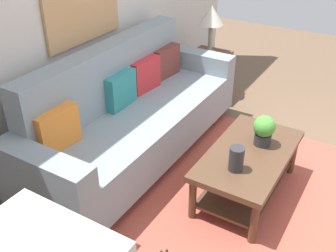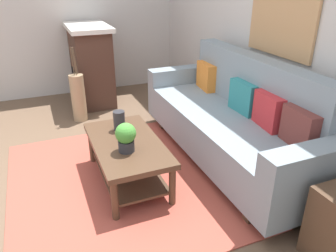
{
  "view_description": "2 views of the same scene",
  "coord_description": "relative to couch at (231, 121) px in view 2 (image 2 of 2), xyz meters",
  "views": [
    {
      "loc": [
        -2.59,
        -0.25,
        2.26
      ],
      "look_at": [
        -0.1,
        1.25,
        0.51
      ],
      "focal_mm": 42.48,
      "sensor_mm": 36.0,
      "label": 1
    },
    {
      "loc": [
        2.59,
        -0.11,
        1.84
      ],
      "look_at": [
        -0.08,
        1.0,
        0.47
      ],
      "focal_mm": 34.75,
      "sensor_mm": 36.0,
      "label": 2
    }
  ],
  "objects": [
    {
      "name": "wall_left",
      "position": [
        -2.87,
        -1.1,
        0.92
      ],
      "size": [
        0.1,
        5.17,
        2.7
      ],
      "primitive_type": "cube",
      "color": "silver",
      "rests_on": "ground_plane"
    },
    {
      "name": "fireplace",
      "position": [
        -2.27,
        -1.03,
        0.15
      ],
      "size": [
        1.02,
        0.58,
        1.16
      ],
      "color": "#472D23",
      "rests_on": "ground_plane"
    },
    {
      "name": "throw_pillow_orange",
      "position": [
        -0.8,
        0.12,
        0.25
      ],
      "size": [
        0.37,
        0.16,
        0.32
      ],
      "primitive_type": "cube",
      "rotation": [
        0.0,
        0.0,
        -0.1
      ],
      "color": "orange",
      "rests_on": "couch"
    },
    {
      "name": "floor_vase",
      "position": [
        -1.63,
        -1.34,
        -0.11
      ],
      "size": [
        0.19,
        0.19,
        0.63
      ],
      "primitive_type": "cylinder",
      "color": "tan",
      "rests_on": "ground_plane"
    },
    {
      "name": "floor_vase_branch_b",
      "position": [
        -1.64,
        -1.32,
        0.38
      ],
      "size": [
        0.05,
        0.03,
        0.36
      ],
      "primitive_type": "cylinder",
      "rotation": [
        0.06,
        0.09,
        0.0
      ],
      "color": "brown",
      "rests_on": "floor_vase"
    },
    {
      "name": "couch",
      "position": [
        0.0,
        0.0,
        0.0
      ],
      "size": [
        2.5,
        0.84,
        1.08
      ],
      "color": "gray",
      "rests_on": "ground_plane"
    },
    {
      "name": "throw_pillow_crimson",
      "position": [
        0.4,
        0.12,
        0.25
      ],
      "size": [
        0.37,
        0.16,
        0.32
      ],
      "primitive_type": "cube",
      "rotation": [
        0.0,
        0.0,
        -0.11
      ],
      "color": "red",
      "rests_on": "couch"
    },
    {
      "name": "throw_pillow_teal",
      "position": [
        0.0,
        0.12,
        0.25
      ],
      "size": [
        0.36,
        0.13,
        0.32
      ],
      "primitive_type": "cube",
      "rotation": [
        0.0,
        0.0,
        0.02
      ],
      "color": "teal",
      "rests_on": "couch"
    },
    {
      "name": "wall_back",
      "position": [
        0.01,
        0.53,
        0.92
      ],
      "size": [
        5.67,
        0.1,
        2.7
      ],
      "primitive_type": "cube",
      "color": "silver",
      "rests_on": "ground_plane"
    },
    {
      "name": "throw_pillow_maroon",
      "position": [
        0.8,
        0.12,
        0.25
      ],
      "size": [
        0.37,
        0.15,
        0.32
      ],
      "primitive_type": "cube",
      "rotation": [
        0.0,
        0.0,
        -0.09
      ],
      "color": "brown",
      "rests_on": "couch"
    },
    {
      "name": "ground_plane",
      "position": [
        0.01,
        -1.69,
        -0.43
      ],
      "size": [
        9.67,
        9.67,
        0.0
      ],
      "primitive_type": "plane",
      "color": "brown"
    },
    {
      "name": "coffee_table",
      "position": [
        0.02,
        -1.14,
        -0.12
      ],
      "size": [
        1.1,
        0.6,
        0.43
      ],
      "color": "#513826",
      "rests_on": "ground_plane"
    },
    {
      "name": "framed_painting",
      "position": [
        0.0,
        0.46,
        1.09
      ],
      "size": [
        0.91,
        0.03,
        0.88
      ],
      "primitive_type": "cube",
      "color": "tan"
    },
    {
      "name": "potted_plant_tabletop",
      "position": [
        0.19,
        -1.19,
        0.14
      ],
      "size": [
        0.18,
        0.18,
        0.26
      ],
      "color": "#2D2D33",
      "rests_on": "coffee_table"
    },
    {
      "name": "floor_vase_branch_c",
      "position": [
        -1.64,
        -1.36,
        0.38
      ],
      "size": [
        0.01,
        0.02,
        0.36
      ],
      "primitive_type": "cylinder",
      "rotation": [
        0.03,
        0.0,
        0.0
      ],
      "color": "brown",
      "rests_on": "floor_vase"
    },
    {
      "name": "tabletop_vase",
      "position": [
        -0.25,
        -1.13,
        0.1
      ],
      "size": [
        0.11,
        0.11,
        0.19
      ],
      "primitive_type": "cylinder",
      "color": "#2D2D33",
      "rests_on": "coffee_table"
    },
    {
      "name": "area_rug",
      "position": [
        0.01,
        -1.19,
        -0.43
      ],
      "size": [
        2.3,
        2.09,
        0.01
      ],
      "primitive_type": "cube",
      "color": "#B24C3D",
      "rests_on": "ground_plane"
    },
    {
      "name": "floor_vase_branch_a",
      "position": [
        -1.61,
        -1.34,
        0.38
      ],
      "size": [
        0.02,
        0.03,
        0.36
      ],
      "primitive_type": "cylinder",
      "rotation": [
        0.05,
        0.02,
        0.0
      ],
      "color": "brown",
      "rests_on": "floor_vase"
    }
  ]
}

